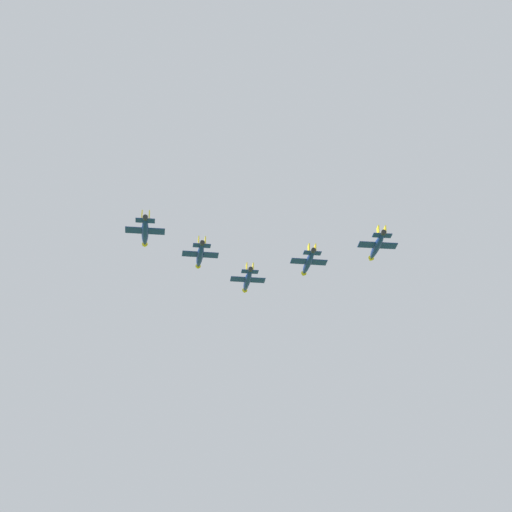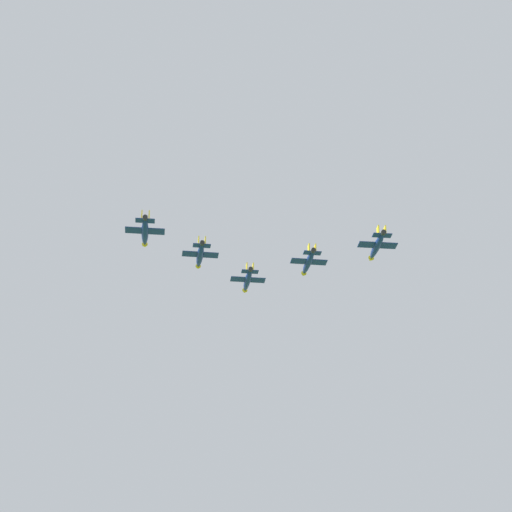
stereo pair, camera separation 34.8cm
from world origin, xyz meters
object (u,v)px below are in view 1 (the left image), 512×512
jet_lead (247,280)px  jet_right_outer (377,246)px  jet_left_outer (145,231)px  jet_left_wingman (200,255)px  jet_right_wingman (308,262)px

jet_lead → jet_right_outer: (-43.19, -24.52, -5.29)m
jet_lead → jet_left_outer: (-31.15, 38.67, -4.81)m
jet_left_outer → jet_right_outer: size_ratio=0.99×
jet_left_wingman → jet_left_outer: jet_left_wingman is taller
jet_lead → jet_right_outer: bearing=-140.0°
jet_lead → jet_right_wingman: bearing=-140.0°
jet_right_wingman → jet_left_outer: size_ratio=1.01×
jet_left_outer → jet_right_wingman: bearing=-68.4°
jet_left_outer → jet_lead: bearing=-40.2°
jet_lead → jet_left_wingman: size_ratio=1.03×
jet_lead → jet_left_outer: size_ratio=1.02×
jet_left_wingman → jet_right_wingman: jet_left_wingman is taller
jet_left_wingman → jet_right_outer: bearing=-112.3°
jet_right_wingman → jet_right_outer: bearing=-140.5°
jet_lead → jet_right_wingman: jet_lead is taller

